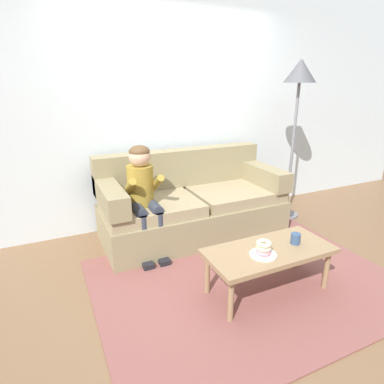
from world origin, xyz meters
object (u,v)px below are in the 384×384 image
(mug, at_px, (296,239))
(couch, at_px, (191,205))
(floor_lamp, at_px, (299,86))
(donut, at_px, (263,252))
(coffee_table, at_px, (269,254))
(person_child, at_px, (143,190))

(mug, bearing_deg, couch, 105.24)
(floor_lamp, bearing_deg, donut, -136.75)
(couch, xyz_separation_m, donut, (-0.01, -1.33, 0.09))
(couch, height_order, mug, couch)
(coffee_table, bearing_deg, couch, 94.58)
(donut, bearing_deg, floor_lamp, 43.25)
(floor_lamp, bearing_deg, person_child, -175.91)
(couch, relative_size, mug, 22.38)
(mug, bearing_deg, donut, -172.84)
(coffee_table, relative_size, floor_lamp, 0.55)
(mug, bearing_deg, person_child, 131.68)
(coffee_table, bearing_deg, person_child, 123.83)
(couch, xyz_separation_m, floor_lamp, (1.34, -0.07, 1.28))
(person_child, bearing_deg, couch, 18.48)
(donut, distance_m, floor_lamp, 2.20)
(floor_lamp, bearing_deg, mug, -128.99)
(person_child, distance_m, mug, 1.47)
(donut, bearing_deg, couch, 89.69)
(coffee_table, distance_m, mug, 0.26)
(couch, distance_m, person_child, 0.73)
(floor_lamp, bearing_deg, coffee_table, -135.73)
(coffee_table, relative_size, mug, 11.68)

